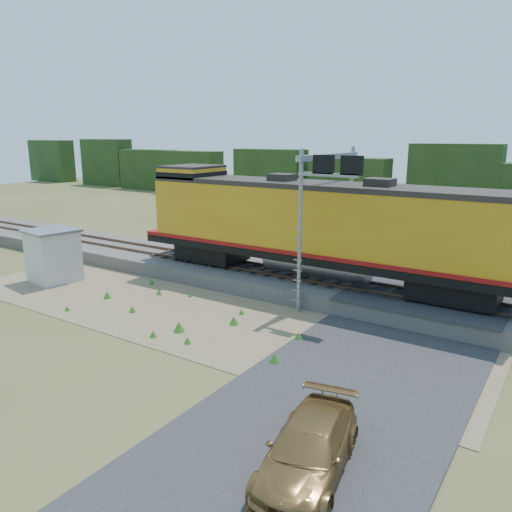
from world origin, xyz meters
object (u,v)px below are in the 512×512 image
Objects in this scene: signal_gantry at (330,189)px; car at (308,450)px; locomotive at (312,225)px; shed at (53,255)px.

signal_gantry is 13.93m from car.
signal_gantry reaches higher than car.
locomotive is 2.79× the size of signal_gantry.
shed is at bearing -155.58° from locomotive.
signal_gantry is (14.14, 5.19, 4.03)m from shed.
locomotive is at bearing 151.33° from signal_gantry.
locomotive reaches higher than shed.
locomotive is 14.50m from car.
signal_gantry is at bearing 28.66° from shed.
locomotive is 4.65× the size of car.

